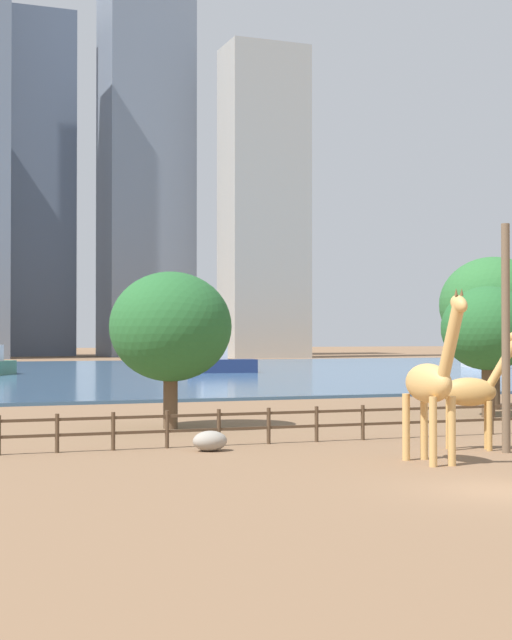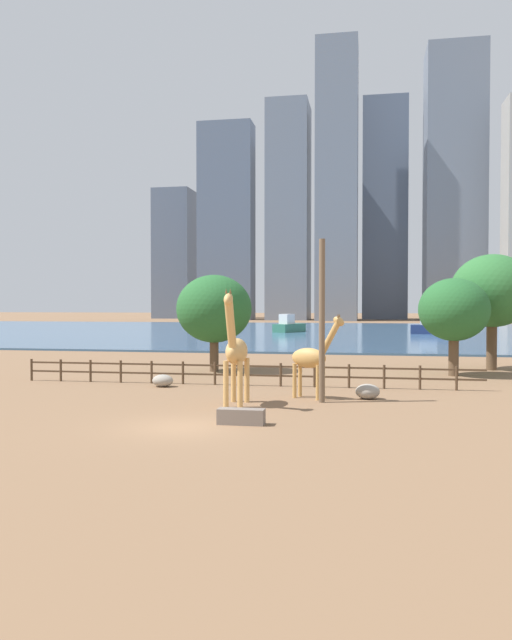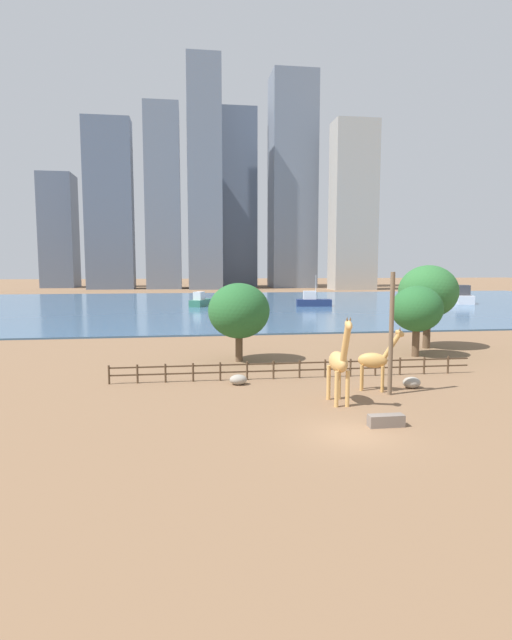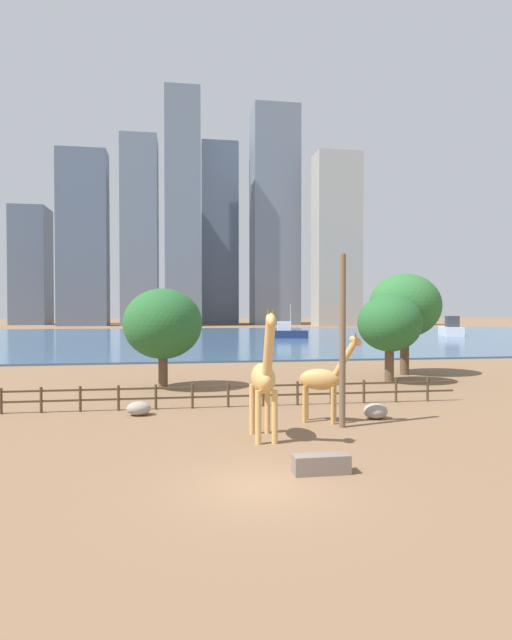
% 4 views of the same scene
% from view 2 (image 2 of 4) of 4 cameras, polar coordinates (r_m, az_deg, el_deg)
% --- Properties ---
extents(ground_plane, '(400.00, 400.00, 0.00)m').
position_cam_2_polar(ground_plane, '(102.66, 6.28, -1.07)').
color(ground_plane, brown).
extents(harbor_water, '(180.00, 86.00, 0.20)m').
position_cam_2_polar(harbor_water, '(99.66, 6.16, -1.09)').
color(harbor_water, '#3D6084').
rests_on(harbor_water, ground).
extents(giraffe_tall, '(2.86, 1.70, 4.15)m').
position_cam_2_polar(giraffe_tall, '(30.38, 5.13, -3.47)').
color(giraffe_tall, tan).
rests_on(giraffe_tall, ground).
extents(giraffe_companion, '(0.92, 3.31, 5.27)m').
position_cam_2_polar(giraffe_companion, '(28.22, -1.86, -2.88)').
color(giraffe_companion, tan).
rests_on(giraffe_companion, ground).
extents(utility_pole, '(0.28, 0.28, 7.63)m').
position_cam_2_polar(utility_pole, '(29.18, 6.05, -0.08)').
color(utility_pole, brown).
rests_on(utility_pole, ground).
extents(boulder_near_fence, '(1.18, 0.91, 0.69)m').
position_cam_2_polar(boulder_near_fence, '(35.08, -8.53, -5.51)').
color(boulder_near_fence, gray).
rests_on(boulder_near_fence, ground).
extents(boulder_by_pole, '(1.17, 0.98, 0.73)m').
position_cam_2_polar(boulder_by_pole, '(30.80, 10.17, -6.45)').
color(boulder_by_pole, gray).
rests_on(boulder_by_pole, ground).
extents(feeding_trough, '(1.80, 0.60, 0.60)m').
position_cam_2_polar(feeding_trough, '(24.09, -1.37, -8.82)').
color(feeding_trough, '#72665B').
rests_on(feeding_trough, ground).
extents(enclosure_fence, '(26.12, 0.14, 1.30)m').
position_cam_2_polar(enclosure_fence, '(35.28, -1.65, -4.78)').
color(enclosure_fence, '#4C3826').
rests_on(enclosure_fence, ground).
extents(tree_left_large, '(5.62, 5.62, 8.04)m').
position_cam_2_polar(tree_left_large, '(46.18, 20.79, 2.47)').
color(tree_left_large, brown).
rests_on(tree_left_large, ground).
extents(tree_center_broad, '(5.12, 5.12, 6.57)m').
position_cam_2_polar(tree_center_broad, '(42.40, -3.85, 1.01)').
color(tree_center_broad, brown).
rests_on(tree_center_broad, ground).
extents(tree_right_tall, '(4.46, 4.46, 6.24)m').
position_cam_2_polar(tree_right_tall, '(41.63, 17.65, 0.87)').
color(tree_right_tall, brown).
rests_on(tree_right_tall, ground).
extents(boat_sailboat, '(4.65, 6.74, 2.80)m').
position_cam_2_polar(boat_sailboat, '(96.86, 3.02, -0.54)').
color(boat_sailboat, '#337259').
rests_on(boat_sailboat, harbor_water).
extents(boat_tug, '(6.89, 3.29, 5.96)m').
position_cam_2_polar(boat_tug, '(93.72, 15.91, -0.64)').
color(boat_tug, navy).
rests_on(boat_tug, harbor_water).
extents(skyline_tower_needle, '(11.12, 12.63, 74.93)m').
position_cam_2_polar(skyline_tower_needle, '(174.22, 7.42, 12.37)').
color(skyline_tower_needle, slate).
rests_on(skyline_tower_needle, ground).
extents(skyline_block_central, '(11.57, 13.07, 40.15)m').
position_cam_2_polar(skyline_block_central, '(199.25, -7.38, 5.95)').
color(skyline_block_central, slate).
rests_on(skyline_block_central, ground).
extents(skyline_block_left, '(15.37, 8.26, 55.75)m').
position_cam_2_polar(skyline_block_left, '(180.12, -2.72, 8.93)').
color(skyline_block_left, slate).
rests_on(skyline_block_left, ground).
extents(skyline_block_right, '(12.93, 11.74, 64.51)m').
position_cam_2_polar(skyline_block_right, '(191.03, 11.68, 9.80)').
color(skyline_block_right, slate).
rests_on(skyline_block_right, ground).
extents(skyline_tower_short, '(11.60, 14.03, 60.99)m').
position_cam_2_polar(skyline_tower_short, '(179.42, 3.00, 9.81)').
color(skyline_tower_short, slate).
rests_on(skyline_tower_short, ground).
extents(skyline_block_wide, '(15.66, 14.06, 74.33)m').
position_cam_2_polar(skyline_block_wide, '(183.22, 17.67, 11.68)').
color(skyline_block_wide, slate).
rests_on(skyline_block_wide, ground).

